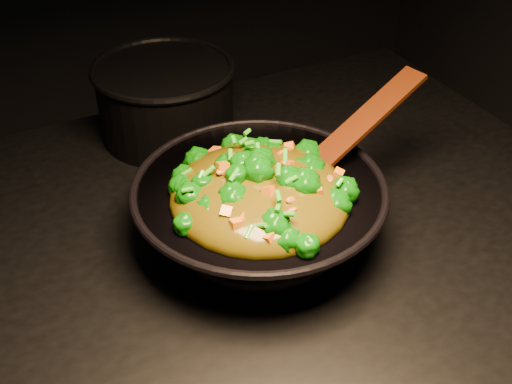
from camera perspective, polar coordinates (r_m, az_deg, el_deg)
wok at (r=0.95m, az=0.27°, el=-2.03°), size 0.47×0.47×0.10m
stir_fry at (r=0.87m, az=0.37°, el=1.65°), size 0.30×0.30×0.09m
spatula at (r=0.98m, az=8.94°, el=5.68°), size 0.26×0.10×0.11m
back_pot at (r=1.21m, az=-8.01°, el=8.11°), size 0.31×0.31×0.14m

